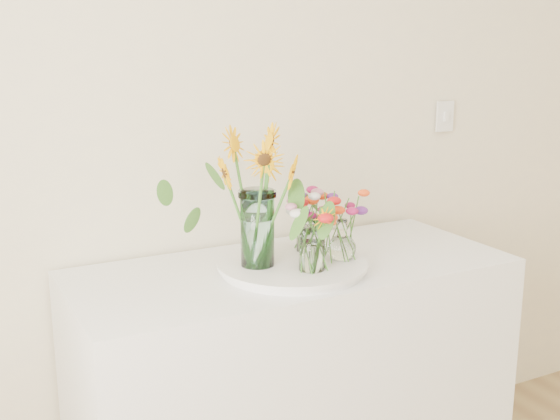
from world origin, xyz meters
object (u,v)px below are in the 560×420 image
at_px(small_vase_c, 308,233).
at_px(mason_jar, 257,229).
at_px(small_vase_b, 342,240).
at_px(small_vase_a, 312,250).
at_px(counter, 292,394).
at_px(tray, 292,267).

bearing_deg(small_vase_c, mason_jar, -163.85).
distance_m(small_vase_b, small_vase_c, 0.13).
xyz_separation_m(small_vase_a, small_vase_b, (0.14, 0.05, -0.00)).
bearing_deg(counter, small_vase_a, -96.67).
height_order(counter, small_vase_a, small_vase_a).
relative_size(tray, small_vase_b, 3.37).
relative_size(tray, small_vase_c, 3.52).
relative_size(tray, mason_jar, 1.85).
xyz_separation_m(mason_jar, small_vase_b, (0.26, -0.06, -0.05)).
distance_m(counter, tray, 0.47).
bearing_deg(small_vase_a, mason_jar, 136.81).
bearing_deg(tray, counter, 59.54).
xyz_separation_m(counter, small_vase_a, (-0.02, -0.15, 0.54)).
bearing_deg(mason_jar, small_vase_b, -13.44).
height_order(tray, mason_jar, mason_jar).
height_order(counter, mason_jar, mason_jar).
relative_size(small_vase_a, small_vase_c, 1.06).
distance_m(mason_jar, small_vase_a, 0.18).
height_order(small_vase_a, small_vase_b, small_vase_a).
distance_m(tray, small_vase_b, 0.18).
relative_size(tray, small_vase_a, 3.31).
relative_size(small_vase_b, small_vase_c, 1.04).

